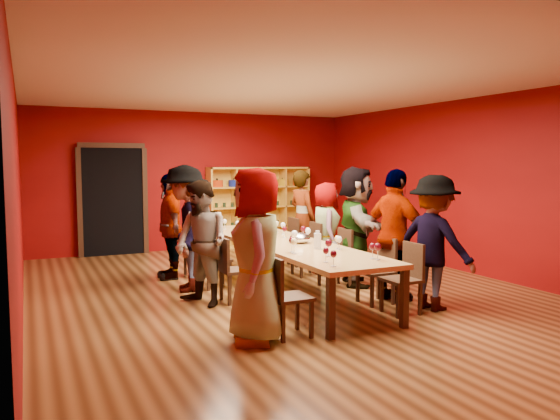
# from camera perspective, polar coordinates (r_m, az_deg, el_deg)

# --- Properties ---
(room_shell) EXTENTS (7.10, 9.10, 3.04)m
(room_shell) POSITION_cam_1_polar(r_m,az_deg,el_deg) (7.93, 0.50, 2.07)
(room_shell) COLOR #512E15
(room_shell) RESTS_ON ground
(tasting_table) EXTENTS (1.10, 4.50, 0.75)m
(tasting_table) POSITION_cam_1_polar(r_m,az_deg,el_deg) (8.01, 0.49, -3.67)
(tasting_table) COLOR tan
(tasting_table) RESTS_ON ground
(doorway) EXTENTS (1.40, 0.17, 2.30)m
(doorway) POSITION_cam_1_polar(r_m,az_deg,el_deg) (11.71, -17.08, 0.95)
(doorway) COLOR black
(doorway) RESTS_ON ground
(shelving_unit) EXTENTS (2.40, 0.40, 1.80)m
(shelving_unit) POSITION_cam_1_polar(r_m,az_deg,el_deg) (12.46, -2.28, 0.75)
(shelving_unit) COLOR gold
(shelving_unit) RESTS_ON ground
(chair_person_left_0) EXTENTS (0.42, 0.42, 0.89)m
(chair_person_left_0) POSITION_cam_1_polar(r_m,az_deg,el_deg) (6.00, 0.40, -8.60)
(chair_person_left_0) COLOR black
(chair_person_left_0) RESTS_ON ground
(person_left_0) EXTENTS (0.75, 1.01, 1.85)m
(person_left_0) POSITION_cam_1_polar(r_m,az_deg,el_deg) (5.78, -2.50, -4.76)
(person_left_0) COLOR #505055
(person_left_0) RESTS_ON ground
(chair_person_left_2) EXTENTS (0.42, 0.42, 0.89)m
(chair_person_left_2) POSITION_cam_1_polar(r_m,az_deg,el_deg) (7.50, -5.11, -5.85)
(chair_person_left_2) COLOR black
(chair_person_left_2) RESTS_ON ground
(person_left_2) EXTENTS (0.72, 0.92, 1.67)m
(person_left_2) POSITION_cam_1_polar(r_m,az_deg,el_deg) (7.31, -8.20, -3.46)
(person_left_2) COLOR #48494D
(person_left_2) RESTS_ON ground
(chair_person_left_3) EXTENTS (0.42, 0.42, 0.89)m
(chair_person_left_3) POSITION_cam_1_polar(r_m,az_deg,el_deg) (8.35, -7.27, -4.76)
(chair_person_left_3) COLOR black
(chair_person_left_3) RESTS_ON ground
(person_left_3) EXTENTS (0.73, 1.28, 1.87)m
(person_left_3) POSITION_cam_1_polar(r_m,az_deg,el_deg) (8.18, -9.86, -1.89)
(person_left_3) COLOR #C1818F
(person_left_3) RESTS_ON ground
(chair_person_left_4) EXTENTS (0.42, 0.42, 0.89)m
(chair_person_left_4) POSITION_cam_1_polar(r_m,az_deg,el_deg) (9.26, -9.09, -3.82)
(chair_person_left_4) COLOR black
(chair_person_left_4) RESTS_ON ground
(person_left_4) EXTENTS (0.53, 1.04, 1.72)m
(person_left_4) POSITION_cam_1_polar(r_m,az_deg,el_deg) (9.12, -11.43, -1.67)
(person_left_4) COLOR white
(person_left_4) RESTS_ON ground
(chair_person_right_0) EXTENTS (0.42, 0.42, 0.89)m
(chair_person_right_0) POSITION_cam_1_polar(r_m,az_deg,el_deg) (7.12, 13.05, -6.55)
(chair_person_right_0) COLOR black
(chair_person_right_0) RESTS_ON ground
(person_right_0) EXTENTS (0.75, 1.21, 1.75)m
(person_right_0) POSITION_cam_1_polar(r_m,az_deg,el_deg) (7.33, 15.79, -3.29)
(person_right_0) COLOR black
(person_right_0) RESTS_ON ground
(chair_person_right_1) EXTENTS (0.42, 0.42, 0.89)m
(chair_person_right_1) POSITION_cam_1_polar(r_m,az_deg,el_deg) (7.55, 10.46, -5.84)
(chair_person_right_1) COLOR black
(chair_person_right_1) RESTS_ON ground
(person_right_1) EXTENTS (0.69, 1.14, 1.82)m
(person_right_1) POSITION_cam_1_polar(r_m,az_deg,el_deg) (7.63, 11.98, -2.61)
(person_right_1) COLOR silver
(person_right_1) RESTS_ON ground
(chair_person_right_2) EXTENTS (0.42, 0.42, 0.89)m
(chair_person_right_2) POSITION_cam_1_polar(r_m,az_deg,el_deg) (8.44, 6.19, -4.65)
(chair_person_right_2) COLOR black
(chair_person_right_2) RESTS_ON ground
(person_right_2) EXTENTS (1.14, 1.76, 1.84)m
(person_right_2) POSITION_cam_1_polar(r_m,az_deg,el_deg) (8.54, 7.95, -1.66)
(person_right_2) COLOR #5172A7
(person_right_2) RESTS_ON ground
(chair_person_right_3) EXTENTS (0.42, 0.42, 0.89)m
(chair_person_right_3) POSITION_cam_1_polar(r_m,az_deg,el_deg) (9.25, 3.16, -3.78)
(chair_person_right_3) COLOR black
(chair_person_right_3) RESTS_ON ground
(person_right_3) EXTENTS (0.65, 0.86, 1.57)m
(person_right_3) POSITION_cam_1_polar(r_m,az_deg,el_deg) (9.36, 4.84, -1.91)
(person_right_3) COLOR #5874B6
(person_right_3) RESTS_ON ground
(chair_person_right_4) EXTENTS (0.42, 0.42, 0.89)m
(chair_person_right_4) POSITION_cam_1_polar(r_m,az_deg,el_deg) (10.00, 0.85, -3.11)
(chair_person_right_4) COLOR black
(chair_person_right_4) RESTS_ON ground
(person_right_4) EXTENTS (0.57, 0.71, 1.77)m
(person_right_4) POSITION_cam_1_polar(r_m,az_deg,el_deg) (10.08, 2.36, -0.83)
(person_right_4) COLOR #141638
(person_right_4) RESTS_ON ground
(wine_glass_0) EXTENTS (0.07, 0.07, 0.19)m
(wine_glass_0) POSITION_cam_1_polar(r_m,az_deg,el_deg) (8.03, -1.76, -2.31)
(wine_glass_0) COLOR white
(wine_glass_0) RESTS_ON tasting_table
(wine_glass_1) EXTENTS (0.09, 0.09, 0.22)m
(wine_glass_1) POSITION_cam_1_polar(r_m,az_deg,el_deg) (7.79, -1.68, -2.36)
(wine_glass_1) COLOR white
(wine_glass_1) RESTS_ON tasting_table
(wine_glass_2) EXTENTS (0.07, 0.07, 0.18)m
(wine_glass_2) POSITION_cam_1_polar(r_m,az_deg,el_deg) (7.34, 6.00, -3.06)
(wine_glass_2) COLOR white
(wine_glass_2) RESTS_ON tasting_table
(wine_glass_3) EXTENTS (0.07, 0.07, 0.19)m
(wine_glass_3) POSITION_cam_1_polar(r_m,az_deg,el_deg) (6.10, 5.62, -4.66)
(wine_glass_3) COLOR white
(wine_glass_3) RESTS_ON tasting_table
(wine_glass_4) EXTENTS (0.08, 0.08, 0.20)m
(wine_glass_4) POSITION_cam_1_polar(r_m,az_deg,el_deg) (8.26, 2.45, -2.04)
(wine_glass_4) COLOR white
(wine_glass_4) RESTS_ON tasting_table
(wine_glass_5) EXTENTS (0.07, 0.07, 0.18)m
(wine_glass_5) POSITION_cam_1_polar(r_m,az_deg,el_deg) (8.64, -4.20, -1.80)
(wine_glass_5) COLOR white
(wine_glass_5) RESTS_ON tasting_table
(wine_glass_6) EXTENTS (0.08, 0.08, 0.19)m
(wine_glass_6) POSITION_cam_1_polar(r_m,az_deg,el_deg) (9.04, -0.36, -1.46)
(wine_glass_6) COLOR white
(wine_glass_6) RESTS_ON tasting_table
(wine_glass_7) EXTENTS (0.08, 0.08, 0.21)m
(wine_glass_7) POSITION_cam_1_polar(r_m,az_deg,el_deg) (6.57, 10.17, -3.88)
(wine_glass_7) COLOR white
(wine_glass_7) RESTS_ON tasting_table
(wine_glass_8) EXTENTS (0.09, 0.09, 0.21)m
(wine_glass_8) POSITION_cam_1_polar(r_m,az_deg,el_deg) (6.76, 5.09, -3.53)
(wine_glass_8) COLOR white
(wine_glass_8) RESTS_ON tasting_table
(wine_glass_9) EXTENTS (0.08, 0.08, 0.20)m
(wine_glass_9) POSITION_cam_1_polar(r_m,az_deg,el_deg) (9.15, -3.98, -1.36)
(wine_glass_9) COLOR white
(wine_glass_9) RESTS_ON tasting_table
(wine_glass_10) EXTENTS (0.08, 0.08, 0.20)m
(wine_glass_10) POSITION_cam_1_polar(r_m,az_deg,el_deg) (6.92, 1.47, -3.38)
(wine_glass_10) COLOR white
(wine_glass_10) RESTS_ON tasting_table
(wine_glass_11) EXTENTS (0.09, 0.09, 0.22)m
(wine_glass_11) POSITION_cam_1_polar(r_m,az_deg,el_deg) (8.78, -4.44, -1.53)
(wine_glass_11) COLOR white
(wine_glass_11) RESTS_ON tasting_table
(wine_glass_12) EXTENTS (0.08, 0.08, 0.20)m
(wine_glass_12) POSITION_cam_1_polar(r_m,az_deg,el_deg) (7.02, 1.25, -3.27)
(wine_glass_12) COLOR white
(wine_glass_12) RESTS_ON tasting_table
(wine_glass_13) EXTENTS (0.08, 0.08, 0.20)m
(wine_glass_13) POSITION_cam_1_polar(r_m,az_deg,el_deg) (8.77, 0.32, -1.64)
(wine_glass_13) COLOR white
(wine_glass_13) RESTS_ON tasting_table
(wine_glass_14) EXTENTS (0.07, 0.07, 0.19)m
(wine_glass_14) POSITION_cam_1_polar(r_m,az_deg,el_deg) (9.63, -1.96, -1.08)
(wine_glass_14) COLOR white
(wine_glass_14) RESTS_ON tasting_table
(wine_glass_15) EXTENTS (0.08, 0.08, 0.19)m
(wine_glass_15) POSITION_cam_1_polar(r_m,az_deg,el_deg) (6.65, 9.65, -3.86)
(wine_glass_15) COLOR white
(wine_glass_15) RESTS_ON tasting_table
(wine_glass_16) EXTENTS (0.07, 0.07, 0.18)m
(wine_glass_16) POSITION_cam_1_polar(r_m,az_deg,el_deg) (9.51, -5.80, -1.23)
(wine_glass_16) COLOR white
(wine_glass_16) RESTS_ON tasting_table
(wine_glass_17) EXTENTS (0.08, 0.08, 0.20)m
(wine_glass_17) POSITION_cam_1_polar(r_m,az_deg,el_deg) (7.99, 2.95, -2.25)
(wine_glass_17) COLOR white
(wine_glass_17) RESTS_ON tasting_table
(wine_glass_18) EXTENTS (0.07, 0.07, 0.18)m
(wine_glass_18) POSITION_cam_1_polar(r_m,az_deg,el_deg) (8.38, 0.48, -2.04)
(wine_glass_18) COLOR white
(wine_glass_18) RESTS_ON tasting_table
(wine_glass_19) EXTENTS (0.08, 0.08, 0.20)m
(wine_glass_19) POSITION_cam_1_polar(r_m,az_deg,el_deg) (9.87, -2.76, -0.88)
(wine_glass_19) COLOR white
(wine_glass_19) RESTS_ON tasting_table
(wine_glass_20) EXTENTS (0.09, 0.09, 0.22)m
(wine_glass_20) POSITION_cam_1_polar(r_m,az_deg,el_deg) (7.56, 1.53, -2.58)
(wine_glass_20) COLOR white
(wine_glass_20) RESTS_ON tasting_table
(wine_glass_21) EXTENTS (0.07, 0.07, 0.18)m
(wine_glass_21) POSITION_cam_1_polar(r_m,az_deg,el_deg) (7.27, 6.22, -3.12)
(wine_glass_21) COLOR white
(wine_glass_21) RESTS_ON tasting_table
(wine_glass_22) EXTENTS (0.07, 0.07, 0.18)m
(wine_glass_22) POSITION_cam_1_polar(r_m,az_deg,el_deg) (6.34, 4.82, -4.34)
(wine_glass_22) COLOR white
(wine_glass_22) RESTS_ON tasting_table
(spittoon_bowl) EXTENTS (0.30, 0.30, 0.16)m
(spittoon_bowl) POSITION_cam_1_polar(r_m,az_deg,el_deg) (7.85, 2.10, -2.96)
(spittoon_bowl) COLOR silver
(spittoon_bowl) RESTS_ON tasting_table
(carafe_a) EXTENTS (0.10, 0.10, 0.26)m
(carafe_a) POSITION_cam_1_polar(r_m,az_deg,el_deg) (8.25, -1.55, -2.23)
(carafe_a) COLOR white
(carafe_a) RESTS_ON tasting_table
(carafe_b) EXTENTS (0.11, 0.11, 0.25)m
(carafe_b) POSITION_cam_1_polar(r_m,az_deg,el_deg) (7.32, 3.94, -3.21)
(carafe_b) COLOR white
(carafe_b) RESTS_ON tasting_table
(wine_bottle) EXTENTS (0.09, 0.09, 0.30)m
(wine_bottle) POSITION_cam_1_polar(r_m,az_deg,el_deg) (9.86, -3.18, -1.06)
(wine_bottle) COLOR #13361A
(wine_bottle) RESTS_ON tasting_table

